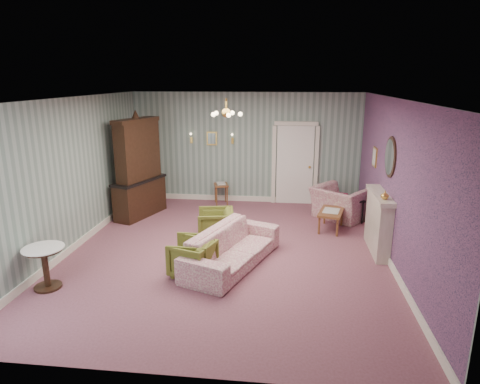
# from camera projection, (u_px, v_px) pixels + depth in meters

# --- Properties ---
(floor) EXTENTS (7.00, 7.00, 0.00)m
(floor) POSITION_uv_depth(u_px,v_px,m) (227.00, 252.00, 8.05)
(floor) COLOR #864E5F
(floor) RESTS_ON ground
(ceiling) EXTENTS (7.00, 7.00, 0.00)m
(ceiling) POSITION_uv_depth(u_px,v_px,m) (226.00, 98.00, 7.28)
(ceiling) COLOR white
(ceiling) RESTS_ON ground
(wall_back) EXTENTS (6.00, 0.00, 6.00)m
(wall_back) POSITION_uv_depth(u_px,v_px,m) (246.00, 148.00, 11.02)
(wall_back) COLOR slate
(wall_back) RESTS_ON ground
(wall_front) EXTENTS (6.00, 0.00, 6.00)m
(wall_front) POSITION_uv_depth(u_px,v_px,m) (178.00, 258.00, 4.31)
(wall_front) COLOR slate
(wall_front) RESTS_ON ground
(wall_left) EXTENTS (0.00, 7.00, 7.00)m
(wall_left) POSITION_uv_depth(u_px,v_px,m) (72.00, 175.00, 8.00)
(wall_left) COLOR slate
(wall_left) RESTS_ON ground
(wall_right) EXTENTS (0.00, 7.00, 7.00)m
(wall_right) POSITION_uv_depth(u_px,v_px,m) (395.00, 184.00, 7.34)
(wall_right) COLOR slate
(wall_right) RESTS_ON ground
(wall_right_floral) EXTENTS (0.00, 7.00, 7.00)m
(wall_right_floral) POSITION_uv_depth(u_px,v_px,m) (395.00, 184.00, 7.34)
(wall_right_floral) COLOR #AB5587
(wall_right_floral) RESTS_ON ground
(door) EXTENTS (1.12, 0.12, 2.16)m
(door) POSITION_uv_depth(u_px,v_px,m) (295.00, 163.00, 10.94)
(door) COLOR white
(door) RESTS_ON floor
(olive_chair_a) EXTENTS (0.65, 0.69, 0.69)m
(olive_chair_a) POSITION_uv_depth(u_px,v_px,m) (191.00, 254.00, 7.11)
(olive_chair_a) COLOR brown
(olive_chair_a) RESTS_ON floor
(olive_chair_b) EXTENTS (0.79, 0.81, 0.67)m
(olive_chair_b) POSITION_uv_depth(u_px,v_px,m) (192.00, 257.00, 7.02)
(olive_chair_b) COLOR brown
(olive_chair_b) RESTS_ON floor
(olive_chair_c) EXTENTS (0.77, 0.81, 0.73)m
(olive_chair_c) POSITION_uv_depth(u_px,v_px,m) (216.00, 224.00, 8.54)
(olive_chair_c) COLOR brown
(olive_chair_c) RESTS_ON floor
(sofa_chintz) EXTENTS (1.43, 2.37, 0.89)m
(sofa_chintz) POSITION_uv_depth(u_px,v_px,m) (232.00, 241.00, 7.41)
(sofa_chintz) COLOR #973D5C
(sofa_chintz) RESTS_ON floor
(wingback_chair) EXTENTS (1.39, 1.33, 1.02)m
(wingback_chair) POSITION_uv_depth(u_px,v_px,m) (341.00, 198.00, 9.87)
(wingback_chair) COLOR #973D5C
(wingback_chair) RESTS_ON floor
(dresser) EXTENTS (0.97, 1.58, 2.49)m
(dresser) POSITION_uv_depth(u_px,v_px,m) (138.00, 165.00, 9.88)
(dresser) COLOR black
(dresser) RESTS_ON floor
(fireplace) EXTENTS (0.30, 1.40, 1.16)m
(fireplace) POSITION_uv_depth(u_px,v_px,m) (378.00, 222.00, 7.97)
(fireplace) COLOR beige
(fireplace) RESTS_ON floor
(mantel_vase) EXTENTS (0.15, 0.15, 0.15)m
(mantel_vase) POSITION_uv_depth(u_px,v_px,m) (385.00, 195.00, 7.41)
(mantel_vase) COLOR gold
(mantel_vase) RESTS_ON fireplace
(oval_mirror) EXTENTS (0.04, 0.76, 0.84)m
(oval_mirror) POSITION_uv_depth(u_px,v_px,m) (390.00, 157.00, 7.62)
(oval_mirror) COLOR white
(oval_mirror) RESTS_ON wall_right
(framed_print) EXTENTS (0.04, 0.34, 0.42)m
(framed_print) POSITION_uv_depth(u_px,v_px,m) (375.00, 157.00, 8.98)
(framed_print) COLOR gold
(framed_print) RESTS_ON wall_right
(coffee_table) EXTENTS (0.67, 0.95, 0.44)m
(coffee_table) POSITION_uv_depth(u_px,v_px,m) (331.00, 220.00, 9.19)
(coffee_table) COLOR brown
(coffee_table) RESTS_ON floor
(side_table_black) EXTENTS (0.48, 0.48, 0.56)m
(side_table_black) POSITION_uv_depth(u_px,v_px,m) (353.00, 211.00, 9.62)
(side_table_black) COLOR black
(side_table_black) RESTS_ON floor
(pedestal_table) EXTENTS (0.79, 0.79, 0.70)m
(pedestal_table) POSITION_uv_depth(u_px,v_px,m) (46.00, 268.00, 6.59)
(pedestal_table) COLOR black
(pedestal_table) RESTS_ON floor
(nesting_table) EXTENTS (0.46, 0.53, 0.59)m
(nesting_table) POSITION_uv_depth(u_px,v_px,m) (221.00, 193.00, 11.06)
(nesting_table) COLOR brown
(nesting_table) RESTS_ON floor
(gilt_mirror_back) EXTENTS (0.28, 0.06, 0.36)m
(gilt_mirror_back) POSITION_uv_depth(u_px,v_px,m) (212.00, 138.00, 11.01)
(gilt_mirror_back) COLOR gold
(gilt_mirror_back) RESTS_ON wall_back
(sconce_left) EXTENTS (0.16, 0.12, 0.30)m
(sconce_left) POSITION_uv_depth(u_px,v_px,m) (191.00, 138.00, 11.06)
(sconce_left) COLOR gold
(sconce_left) RESTS_ON wall_back
(sconce_right) EXTENTS (0.16, 0.12, 0.30)m
(sconce_right) POSITION_uv_depth(u_px,v_px,m) (232.00, 139.00, 10.94)
(sconce_right) COLOR gold
(sconce_right) RESTS_ON wall_back
(chandelier) EXTENTS (0.56, 0.56, 0.36)m
(chandelier) POSITION_uv_depth(u_px,v_px,m) (226.00, 114.00, 7.35)
(chandelier) COLOR gold
(chandelier) RESTS_ON ceiling
(burgundy_cushion) EXTENTS (0.41, 0.28, 0.39)m
(burgundy_cushion) POSITION_uv_depth(u_px,v_px,m) (339.00, 201.00, 9.74)
(burgundy_cushion) COLOR maroon
(burgundy_cushion) RESTS_ON wingback_chair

